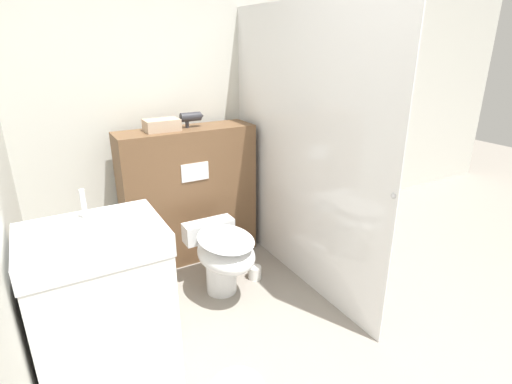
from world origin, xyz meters
The scene contains 8 objects.
wall_back centered at (0.00, 2.12, 1.25)m, with size 8.00×0.06×2.50m.
partition_panel centered at (-0.20, 1.84, 0.55)m, with size 1.08×0.32×1.10m.
shower_glass centered at (0.39, 1.17, 1.00)m, with size 0.04×1.83×2.00m.
toilet centered at (-0.22, 1.19, 0.32)m, with size 0.38×0.62×0.48m.
sink_vanity centered at (-1.09, 0.60, 0.49)m, with size 0.60×0.46×1.12m.
hair_drier centered at (-0.14, 1.86, 1.18)m, with size 0.19×0.07×0.12m.
folded_towel centered at (-0.39, 1.85, 1.15)m, with size 0.25×0.17×0.09m.
spare_toilet_roll centered at (0.08, 1.25, 0.05)m, with size 0.10×0.10×0.10m.
Camera 1 is at (-1.24, -1.08, 1.73)m, focal length 28.00 mm.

